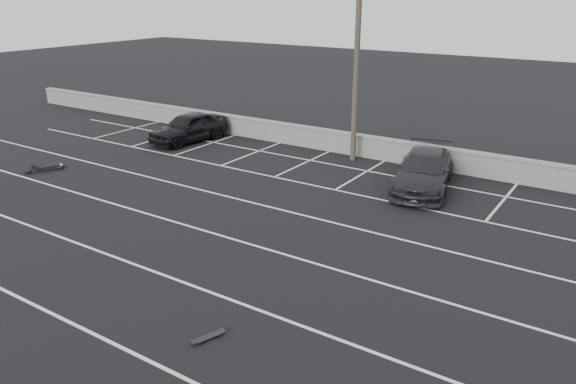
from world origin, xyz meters
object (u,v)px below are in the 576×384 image
Objects in this scene: car_left at (189,127)px; utility_pole at (357,54)px; skateboard at (208,337)px; person at (51,165)px; car_right at (424,171)px.

utility_pole is (8.87, 1.73, 4.16)m from car_left.
person is at bearing 177.31° from skateboard.
car_left is at bearing 97.22° from person.
person is at bearing -140.22° from utility_pole.
car_left is 18.33m from skateboard.
skateboard is (-0.36, -12.78, -0.68)m from car_right.
utility_pole is 4.30× the size of person.
person is at bearing -97.07° from car_left.
car_right is at bearing 45.72° from person.
utility_pole is 13.44× the size of skateboard.
car_left is 0.87× the size of car_right.
car_right reaches higher than person.
car_left is 1.99× the size of person.
car_right is 6.32m from utility_pole.
car_right is 12.81m from skateboard.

